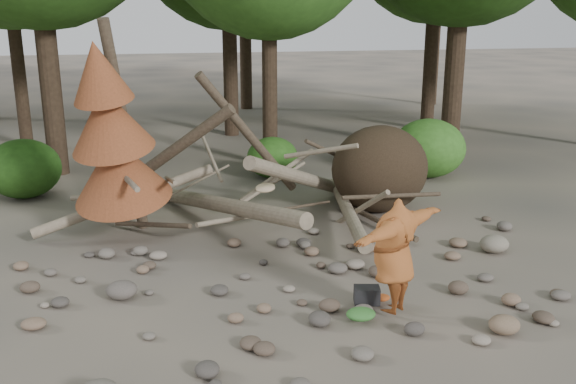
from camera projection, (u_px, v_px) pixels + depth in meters
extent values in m
plane|color=#514C44|center=(316.00, 302.00, 10.16)|extent=(120.00, 120.00, 0.00)
ellipsoid|color=#332619|center=(380.00, 169.00, 14.46)|extent=(2.20, 1.87, 1.98)
cylinder|color=gray|center=(224.00, 205.00, 13.28)|extent=(2.61, 5.11, 1.08)
cylinder|color=gray|center=(303.00, 178.00, 14.02)|extent=(3.18, 3.71, 1.90)
cylinder|color=brown|center=(162.00, 158.00, 13.65)|extent=(3.08, 1.91, 2.49)
cylinder|color=gray|center=(347.00, 209.00, 13.68)|extent=(1.13, 4.98, 0.43)
cylinder|color=brown|center=(249.00, 135.00, 14.11)|extent=(2.39, 1.03, 2.89)
cylinder|color=gray|center=(125.00, 200.00, 13.12)|extent=(3.71, 0.86, 1.20)
cylinder|color=#4C3F30|center=(151.00, 225.00, 12.86)|extent=(1.52, 1.70, 0.49)
cylinder|color=gray|center=(275.00, 182.00, 14.12)|extent=(1.57, 0.85, 0.69)
cylinder|color=#4C3F30|center=(338.00, 156.00, 14.80)|extent=(1.92, 1.25, 1.10)
cylinder|color=gray|center=(211.00, 156.00, 13.45)|extent=(0.37, 1.42, 0.85)
cylinder|color=#4C3F30|center=(378.00, 221.00, 13.57)|extent=(0.79, 2.54, 0.12)
cylinder|color=gray|center=(238.00, 218.00, 12.79)|extent=(1.78, 1.11, 0.29)
cylinder|color=#4C3F30|center=(125.00, 129.00, 12.54)|extent=(0.67, 1.13, 4.35)
cone|color=brown|center=(119.00, 168.00, 12.41)|extent=(2.06, 2.13, 1.86)
cone|color=brown|center=(108.00, 119.00, 11.91)|extent=(1.71, 1.78, 1.65)
cone|color=brown|center=(99.00, 71.00, 11.47)|extent=(1.23, 1.30, 1.41)
cylinder|color=#38281C|center=(43.00, 8.00, 16.84)|extent=(0.56, 0.56, 8.96)
cylinder|color=#38281C|center=(269.00, 42.00, 18.02)|extent=(0.44, 0.44, 7.14)
cylinder|color=#38281C|center=(459.00, 0.00, 19.49)|extent=(0.60, 0.60, 9.45)
cylinder|color=#38281C|center=(14.00, 31.00, 20.49)|extent=(0.42, 0.42, 7.56)
cylinder|color=#38281C|center=(229.00, 15.00, 22.43)|extent=(0.52, 0.52, 8.54)
cylinder|color=#38281C|center=(433.00, 20.00, 23.63)|extent=(0.50, 0.50, 8.12)
cylinder|color=#38281C|center=(245.00, 11.00, 28.62)|extent=(0.54, 0.54, 8.75)
cylinder|color=#38281C|center=(436.00, 21.00, 30.10)|extent=(0.46, 0.46, 7.84)
ellipsoid|color=#255215|center=(23.00, 169.00, 15.61)|extent=(1.80, 1.80, 1.44)
ellipsoid|color=#31681E|center=(272.00, 157.00, 17.50)|extent=(1.40, 1.40, 1.12)
ellipsoid|color=#3D7B26|center=(429.00, 148.00, 17.53)|extent=(2.00, 2.00, 1.60)
imported|color=#9F5324|center=(394.00, 256.00, 9.45)|extent=(2.11, 1.76, 1.77)
cylinder|color=tan|center=(265.00, 188.00, 8.76)|extent=(0.32, 0.32, 0.09)
cube|color=black|center=(367.00, 299.00, 9.97)|extent=(0.44, 0.34, 0.26)
ellipsoid|color=#33702C|center=(361.00, 317.00, 9.48)|extent=(0.44, 0.37, 0.17)
ellipsoid|color=#AB491D|center=(382.00, 300.00, 10.10)|extent=(0.27, 0.22, 0.10)
ellipsoid|color=#7D654E|center=(504.00, 325.00, 9.14)|extent=(0.45, 0.40, 0.27)
ellipsoid|color=gray|center=(494.00, 244.00, 12.19)|extent=(0.56, 0.50, 0.33)
ellipsoid|color=#5A534C|center=(122.00, 290.00, 10.24)|extent=(0.49, 0.44, 0.30)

